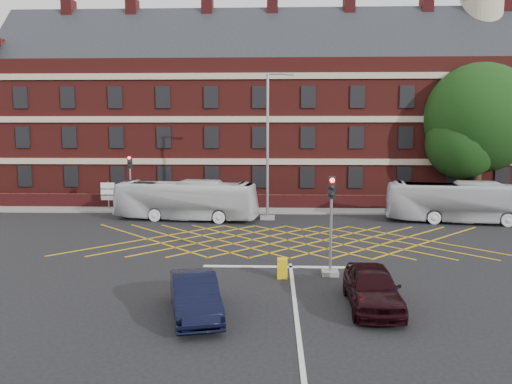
{
  "coord_description": "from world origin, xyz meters",
  "views": [
    {
      "loc": [
        -0.77,
        -25.62,
        6.3
      ],
      "look_at": [
        -1.76,
        1.5,
        2.8
      ],
      "focal_mm": 35.0,
      "sensor_mm": 36.0,
      "label": 1
    }
  ],
  "objects_px": {
    "bus_left": "(186,200)",
    "street_lamp": "(268,169)",
    "deciduous_tree": "(478,126)",
    "car_navy": "(195,295)",
    "traffic_light_near": "(331,235)",
    "utility_cabinet": "(282,268)",
    "car_maroon": "(372,287)",
    "traffic_light_far": "(131,190)",
    "direction_signs": "(108,192)",
    "bus_right": "(462,202)"
  },
  "relations": [
    {
      "from": "car_maroon",
      "to": "street_lamp",
      "type": "xyz_separation_m",
      "value": [
        -3.86,
        17.11,
        2.77
      ]
    },
    {
      "from": "bus_left",
      "to": "street_lamp",
      "type": "xyz_separation_m",
      "value": [
        5.65,
        0.51,
        2.15
      ]
    },
    {
      "from": "traffic_light_near",
      "to": "utility_cabinet",
      "type": "relative_size",
      "value": 5.09
    },
    {
      "from": "street_lamp",
      "to": "direction_signs",
      "type": "bearing_deg",
      "value": 164.86
    },
    {
      "from": "car_navy",
      "to": "street_lamp",
      "type": "relative_size",
      "value": 0.43
    },
    {
      "from": "bus_right",
      "to": "traffic_light_far",
      "type": "xyz_separation_m",
      "value": [
        -23.15,
        2.82,
        0.39
      ]
    },
    {
      "from": "bus_left",
      "to": "traffic_light_far",
      "type": "height_order",
      "value": "traffic_light_far"
    },
    {
      "from": "car_maroon",
      "to": "traffic_light_near",
      "type": "relative_size",
      "value": 1.02
    },
    {
      "from": "bus_left",
      "to": "direction_signs",
      "type": "xyz_separation_m",
      "value": [
        -6.72,
        3.86,
        0.01
      ]
    },
    {
      "from": "bus_left",
      "to": "deciduous_tree",
      "type": "relative_size",
      "value": 0.85
    },
    {
      "from": "bus_left",
      "to": "utility_cabinet",
      "type": "xyz_separation_m",
      "value": [
        6.4,
        -13.21,
        -0.94
      ]
    },
    {
      "from": "bus_left",
      "to": "street_lamp",
      "type": "bearing_deg",
      "value": -76.62
    },
    {
      "from": "bus_left",
      "to": "direction_signs",
      "type": "bearing_deg",
      "value": 68.28
    },
    {
      "from": "deciduous_tree",
      "to": "direction_signs",
      "type": "distance_m",
      "value": 29.92
    },
    {
      "from": "bus_left",
      "to": "utility_cabinet",
      "type": "bearing_deg",
      "value": -145.97
    },
    {
      "from": "car_maroon",
      "to": "traffic_light_near",
      "type": "bearing_deg",
      "value": 106.39
    },
    {
      "from": "direction_signs",
      "to": "deciduous_tree",
      "type": "bearing_deg",
      "value": 7.38
    },
    {
      "from": "car_navy",
      "to": "street_lamp",
      "type": "height_order",
      "value": "street_lamp"
    },
    {
      "from": "traffic_light_near",
      "to": "utility_cabinet",
      "type": "height_order",
      "value": "traffic_light_near"
    },
    {
      "from": "utility_cabinet",
      "to": "street_lamp",
      "type": "bearing_deg",
      "value": 93.15
    },
    {
      "from": "traffic_light_near",
      "to": "traffic_light_far",
      "type": "relative_size",
      "value": 1.0
    },
    {
      "from": "street_lamp",
      "to": "utility_cabinet",
      "type": "height_order",
      "value": "street_lamp"
    },
    {
      "from": "bus_right",
      "to": "deciduous_tree",
      "type": "xyz_separation_m",
      "value": [
        3.93,
        7.96,
        5.1
      ]
    },
    {
      "from": "traffic_light_near",
      "to": "traffic_light_far",
      "type": "bearing_deg",
      "value": 130.54
    },
    {
      "from": "deciduous_tree",
      "to": "car_maroon",
      "type": "bearing_deg",
      "value": -118.23
    },
    {
      "from": "traffic_light_far",
      "to": "direction_signs",
      "type": "xyz_separation_m",
      "value": [
        -2.16,
        1.35,
        -0.39
      ]
    },
    {
      "from": "street_lamp",
      "to": "utility_cabinet",
      "type": "distance_m",
      "value": 14.09
    },
    {
      "from": "utility_cabinet",
      "to": "bus_right",
      "type": "bearing_deg",
      "value": 46.62
    },
    {
      "from": "deciduous_tree",
      "to": "car_navy",
      "type": "bearing_deg",
      "value": -127.19
    },
    {
      "from": "traffic_light_near",
      "to": "direction_signs",
      "type": "xyz_separation_m",
      "value": [
        -15.19,
        16.58,
        -0.39
      ]
    },
    {
      "from": "car_navy",
      "to": "bus_left",
      "type": "bearing_deg",
      "value": 86.47
    },
    {
      "from": "traffic_light_far",
      "to": "bus_right",
      "type": "bearing_deg",
      "value": -6.94
    },
    {
      "from": "car_navy",
      "to": "car_maroon",
      "type": "relative_size",
      "value": 0.97
    },
    {
      "from": "traffic_light_far",
      "to": "utility_cabinet",
      "type": "xyz_separation_m",
      "value": [
        10.96,
        -15.72,
        -1.34
      ]
    },
    {
      "from": "direction_signs",
      "to": "utility_cabinet",
      "type": "relative_size",
      "value": 2.62
    },
    {
      "from": "traffic_light_far",
      "to": "utility_cabinet",
      "type": "distance_m",
      "value": 19.21
    },
    {
      "from": "deciduous_tree",
      "to": "street_lamp",
      "type": "height_order",
      "value": "deciduous_tree"
    },
    {
      "from": "bus_left",
      "to": "car_maroon",
      "type": "bearing_deg",
      "value": -142.03
    },
    {
      "from": "car_navy",
      "to": "deciduous_tree",
      "type": "height_order",
      "value": "deciduous_tree"
    },
    {
      "from": "bus_left",
      "to": "car_maroon",
      "type": "xyz_separation_m",
      "value": [
        9.51,
        -16.6,
        -0.62
      ]
    },
    {
      "from": "traffic_light_far",
      "to": "traffic_light_near",
      "type": "bearing_deg",
      "value": -49.46
    },
    {
      "from": "bus_right",
      "to": "street_lamp",
      "type": "relative_size",
      "value": 0.99
    },
    {
      "from": "bus_right",
      "to": "traffic_light_far",
      "type": "height_order",
      "value": "traffic_light_far"
    },
    {
      "from": "car_maroon",
      "to": "deciduous_tree",
      "type": "bearing_deg",
      "value": 63.18
    },
    {
      "from": "traffic_light_near",
      "to": "utility_cabinet",
      "type": "xyz_separation_m",
      "value": [
        -2.07,
        -0.49,
        -1.34
      ]
    },
    {
      "from": "traffic_light_near",
      "to": "street_lamp",
      "type": "distance_m",
      "value": 13.65
    },
    {
      "from": "car_navy",
      "to": "traffic_light_near",
      "type": "xyz_separation_m",
      "value": [
        5.08,
        4.84,
        1.06
      ]
    },
    {
      "from": "car_navy",
      "to": "deciduous_tree",
      "type": "bearing_deg",
      "value": 38.35
    },
    {
      "from": "car_navy",
      "to": "traffic_light_far",
      "type": "height_order",
      "value": "traffic_light_far"
    },
    {
      "from": "car_maroon",
      "to": "deciduous_tree",
      "type": "xyz_separation_m",
      "value": [
        13.02,
        24.25,
        5.72
      ]
    }
  ]
}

